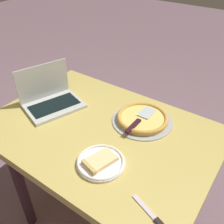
{
  "coord_description": "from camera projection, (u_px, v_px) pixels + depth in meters",
  "views": [
    {
      "loc": [
        -0.65,
        0.8,
        1.6
      ],
      "look_at": [
        -0.03,
        -0.07,
        0.82
      ],
      "focal_mm": 40.63,
      "sensor_mm": 36.0,
      "label": 1
    }
  ],
  "objects": [
    {
      "name": "ground_plane",
      "position": [
        103.0,
        210.0,
        1.77
      ],
      "size": [
        12.0,
        12.0,
        0.0
      ],
      "primitive_type": "plane",
      "color": "#715762"
    },
    {
      "name": "dining_table",
      "position": [
        100.0,
        141.0,
        1.39
      ],
      "size": [
        1.2,
        0.84,
        0.74
      ],
      "color": "tan",
      "rests_on": "ground_plane"
    },
    {
      "name": "laptop",
      "position": [
        50.0,
        98.0,
        1.5
      ],
      "size": [
        0.32,
        0.38,
        0.23
      ],
      "color": "#B2B5B0",
      "rests_on": "dining_table"
    },
    {
      "name": "pizza_plate",
      "position": [
        100.0,
        162.0,
        1.13
      ],
      "size": [
        0.22,
        0.22,
        0.04
      ],
      "color": "white",
      "rests_on": "dining_table"
    },
    {
      "name": "pizza_tray",
      "position": [
        142.0,
        118.0,
        1.38
      ],
      "size": [
        0.33,
        0.33,
        0.04
      ],
      "color": "#9C9EA0",
      "rests_on": "dining_table"
    },
    {
      "name": "table_knife",
      "position": [
        156.0,
        220.0,
        0.92
      ],
      "size": [
        0.21,
        0.09,
        0.01
      ],
      "color": "#C2B2BF",
      "rests_on": "dining_table"
    }
  ]
}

